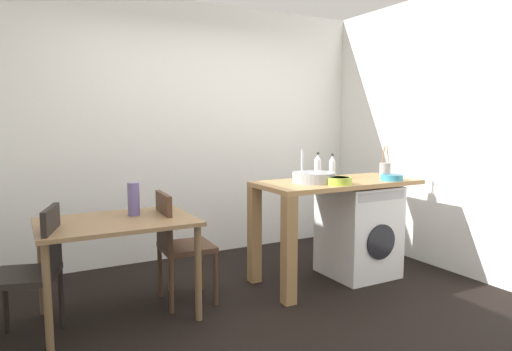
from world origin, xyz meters
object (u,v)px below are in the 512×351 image
dining_table (117,233)px  chair_person_seat (36,267)px  chair_opposite (178,241)px  washing_machine (358,230)px  mixing_bowl (339,180)px  colander (392,177)px  vase (134,199)px  bottle_squat_brown (332,167)px  bottle_tall_green (318,166)px  utensil_crock (385,169)px

dining_table → chair_person_seat: (-0.55, -0.12, -0.14)m
chair_opposite → washing_machine: (1.73, -0.16, -0.08)m
dining_table → mixing_bowl: 1.85m
dining_table → mixing_bowl: (1.80, -0.30, 0.31)m
mixing_bowl → chair_opposite: bearing=165.0°
chair_opposite → mixing_bowl: bearing=77.9°
mixing_bowl → colander: (0.59, -0.02, -0.00)m
vase → chair_opposite: bearing=-8.1°
washing_machine → bottle_squat_brown: 0.65m
mixing_bowl → washing_machine: bearing=25.9°
dining_table → chair_person_seat: 0.58m
chair_opposite → vase: (-0.33, 0.05, 0.36)m
mixing_bowl → vase: size_ratio=0.89×
mixing_bowl → colander: 0.59m
bottle_tall_green → utensil_crock: (0.68, -0.19, -0.04)m
mixing_bowl → bottle_squat_brown: bearing=60.1°
mixing_bowl → vase: bearing=166.3°
utensil_crock → vase: (-2.42, 0.15, -0.12)m
dining_table → utensil_crock: utensil_crock is taller
washing_machine → bottle_squat_brown: (-0.21, 0.15, 0.60)m
chair_opposite → washing_machine: bearing=87.7°
colander → bottle_squat_brown: bearing=136.7°
chair_opposite → utensil_crock: (2.10, -0.10, 0.48)m
colander → vase: vase is taller
chair_person_seat → bottle_tall_green: size_ratio=3.67×
colander → washing_machine: bearing=130.7°
vase → bottle_tall_green: bearing=1.3°
washing_machine → vase: size_ratio=3.40×
bottle_tall_green → colander: size_ratio=1.23×
chair_opposite → washing_machine: chair_opposite is taller
bottle_tall_green → bottle_squat_brown: bearing=-40.8°
chair_person_seat → colander: (2.94, -0.20, 0.44)m
chair_opposite → bottle_squat_brown: bearing=92.7°
mixing_bowl → vase: (-1.65, 0.40, -0.09)m
dining_table → washing_machine: washing_machine is taller
colander → chair_opposite: bearing=169.0°
bottle_squat_brown → colander: bottle_squat_brown is taller
chair_opposite → bottle_squat_brown: 1.61m
washing_machine → mixing_bowl: 0.69m
dining_table → bottle_tall_green: size_ratio=4.49×
chair_person_seat → chair_opposite: size_ratio=1.00×
vase → bottle_squat_brown: bearing=-1.6°
dining_table → washing_machine: (2.20, -0.10, -0.21)m
chair_opposite → colander: size_ratio=4.50×
washing_machine → chair_person_seat: bearing=-179.6°
dining_table → chair_opposite: size_ratio=1.22×
chair_person_seat → chair_opposite: bearing=-63.8°
bottle_squat_brown → utensil_crock: size_ratio=0.78×
mixing_bowl → dining_table: bearing=170.5°
bottle_tall_green → mixing_bowl: bearing=-102.6°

